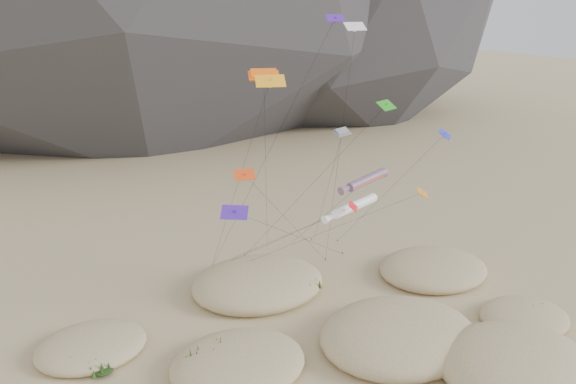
% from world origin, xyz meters
% --- Properties ---
extents(ground, '(500.00, 500.00, 0.00)m').
position_xyz_m(ground, '(0.00, 0.00, 0.00)').
color(ground, '#CCB789').
rests_on(ground, ground).
extents(dunes, '(48.54, 39.50, 4.13)m').
position_xyz_m(dunes, '(-0.36, 3.72, 0.76)').
color(dunes, '#CCB789').
rests_on(dunes, ground).
extents(dune_grass, '(43.31, 29.43, 1.43)m').
position_xyz_m(dune_grass, '(-1.43, 4.31, 0.85)').
color(dune_grass, black).
rests_on(dune_grass, ground).
extents(kite_stakes, '(18.46, 6.20, 0.30)m').
position_xyz_m(kite_stakes, '(1.38, 23.31, 0.15)').
color(kite_stakes, '#3F2D1E').
rests_on(kite_stakes, ground).
extents(rainbow_tube_kite, '(6.92, 15.76, 13.31)m').
position_xyz_m(rainbow_tube_kite, '(6.08, 12.42, 12.52)').
color(rainbow_tube_kite, '#E75418').
rests_on(rainbow_tube_kite, ground).
extents(white_tube_kite, '(10.39, 17.36, 11.63)m').
position_xyz_m(white_tube_kite, '(3.09, 10.01, 10.90)').
color(white_tube_kite, white).
rests_on(white_tube_kite, ground).
extents(orange_parafoil, '(7.62, 15.43, 24.15)m').
position_xyz_m(orange_parafoil, '(-4.87, 12.44, 23.37)').
color(orange_parafoil, '#FF610D').
rests_on(orange_parafoil, ground).
extents(multi_parafoil, '(6.71, 16.75, 18.50)m').
position_xyz_m(multi_parafoil, '(2.50, 11.37, 17.78)').
color(multi_parafoil, '#DC5E17').
rests_on(multi_parafoil, ground).
extents(delta_kites, '(23.73, 18.77, 28.52)m').
position_xyz_m(delta_kites, '(1.52, 11.56, 18.03)').
color(delta_kites, '#FEA61A').
rests_on(delta_kites, ground).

